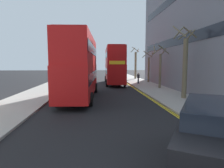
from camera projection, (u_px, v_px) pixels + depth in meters
sidewalk_right at (170, 96)px, 18.51m from camera, size 4.00×80.00×0.14m
sidewalk_left at (31, 98)px, 17.47m from camera, size 4.00×80.00×0.14m
kerb_line_outer at (155, 101)px, 16.37m from camera, size 0.10×56.00×0.01m
kerb_line_inner at (153, 101)px, 16.36m from camera, size 0.10×56.00×0.01m
double_decker_bus_away at (80, 65)px, 17.28m from camera, size 3.18×10.91×5.64m
double_decker_bus_oncoming at (114, 64)px, 29.38m from camera, size 2.99×10.86×5.64m
taxi_minivan at (218, 144)px, 5.02m from camera, size 4.03×5.09×2.12m
pedestrian_far at (138, 78)px, 28.99m from camera, size 0.34×0.22×1.62m
street_tree_near at (185, 65)px, 16.66m from camera, size 1.80×2.13×6.31m
street_tree_mid at (136, 64)px, 38.61m from camera, size 1.52×1.93×6.33m
street_tree_far at (160, 67)px, 23.66m from camera, size 1.84×1.85×5.30m
street_tree_distant at (149, 67)px, 31.15m from camera, size 1.69×2.06×5.05m
townhouse_terrace_right at (220, 25)px, 21.71m from camera, size 10.08×28.00×14.95m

